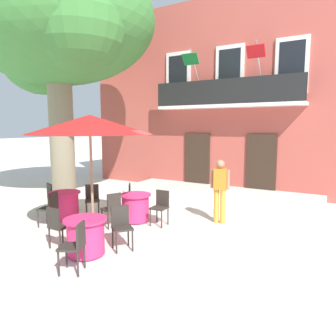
% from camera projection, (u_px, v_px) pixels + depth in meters
% --- Properties ---
extents(ground_plane, '(120.00, 120.00, 0.00)m').
position_uv_depth(ground_plane, '(139.00, 222.00, 8.45)').
color(ground_plane, silver).
extents(building_facade, '(13.00, 5.09, 7.50)m').
position_uv_depth(building_facade, '(244.00, 100.00, 13.58)').
color(building_facade, '#B24C42').
rests_on(building_facade, ground).
extents(entrance_step_platform, '(7.09, 2.06, 0.25)m').
position_uv_depth(entrance_step_platform, '(218.00, 194.00, 11.48)').
color(entrance_step_platform, silver).
rests_on(entrance_step_platform, ground).
extents(plane_tree, '(6.92, 6.08, 8.04)m').
position_uv_depth(plane_tree, '(56.00, 29.00, 10.49)').
color(plane_tree, '#7F755B').
rests_on(plane_tree, ground).
extents(cafe_table_near_tree, '(0.86, 0.86, 0.76)m').
position_uv_depth(cafe_table_near_tree, '(135.00, 207.00, 8.50)').
color(cafe_table_near_tree, '#E52D66').
rests_on(cafe_table_near_tree, ground).
extents(cafe_chair_near_tree_0, '(0.52, 0.52, 0.91)m').
position_uv_depth(cafe_chair_near_tree_0, '(112.00, 207.00, 7.96)').
color(cafe_chair_near_tree_0, '#2D2823').
rests_on(cafe_chair_near_tree_0, ground).
extents(cafe_chair_near_tree_1, '(0.41, 0.41, 0.91)m').
position_uv_depth(cafe_chair_near_tree_1, '(161.00, 205.00, 8.19)').
color(cafe_chair_near_tree_1, '#2D2823').
rests_on(cafe_chair_near_tree_1, ground).
extents(cafe_chair_near_tree_2, '(0.56, 0.56, 0.91)m').
position_uv_depth(cafe_chair_near_tree_2, '(133.00, 196.00, 9.22)').
color(cafe_chair_near_tree_2, '#2D2823').
rests_on(cafe_chair_near_tree_2, ground).
extents(cafe_table_middle, '(0.86, 0.86, 0.76)m').
position_uv_depth(cafe_table_middle, '(65.00, 205.00, 8.78)').
color(cafe_table_middle, '#E52D66').
rests_on(cafe_table_middle, ground).
extents(cafe_chair_middle_0, '(0.52, 0.52, 0.91)m').
position_uv_depth(cafe_chair_middle_0, '(53.00, 196.00, 9.30)').
color(cafe_chair_middle_0, '#2D2823').
rests_on(cafe_chair_middle_0, ground).
extents(cafe_chair_middle_1, '(0.48, 0.48, 0.91)m').
position_uv_depth(cafe_chair_middle_1, '(50.00, 207.00, 8.03)').
color(cafe_chair_middle_1, '#2D2823').
rests_on(cafe_chair_middle_1, ground).
extents(cafe_chair_middle_2, '(0.57, 0.57, 0.91)m').
position_uv_depth(cafe_chair_middle_2, '(92.00, 198.00, 9.01)').
color(cafe_chair_middle_2, '#2D2823').
rests_on(cafe_chair_middle_2, ground).
extents(cafe_table_front, '(0.86, 0.86, 0.76)m').
position_uv_depth(cafe_table_front, '(86.00, 236.00, 6.25)').
color(cafe_table_front, '#E52D66').
rests_on(cafe_table_front, ground).
extents(cafe_chair_front_0, '(0.41, 0.41, 0.91)m').
position_uv_depth(cafe_chair_front_0, '(58.00, 224.00, 6.57)').
color(cafe_chair_front_0, '#2D2823').
rests_on(cafe_chair_front_0, ground).
extents(cafe_chair_front_1, '(0.53, 0.53, 0.91)m').
position_uv_depth(cafe_chair_front_1, '(75.00, 244.00, 5.49)').
color(cafe_chair_front_1, '#2D2823').
rests_on(cafe_chair_front_1, ground).
extents(cafe_chair_front_2, '(0.56, 0.56, 0.91)m').
position_uv_depth(cafe_chair_front_2, '(121.00, 224.00, 6.58)').
color(cafe_chair_front_2, '#2D2823').
rests_on(cafe_chair_front_2, ground).
extents(cafe_umbrella, '(2.90, 2.90, 2.85)m').
position_uv_depth(cafe_umbrella, '(90.00, 125.00, 7.17)').
color(cafe_umbrella, '#997A56').
rests_on(cafe_umbrella, ground).
extents(pedestrian_near_entrance, '(0.53, 0.32, 1.71)m').
position_uv_depth(pedestrian_near_entrance, '(220.00, 188.00, 8.29)').
color(pedestrian_near_entrance, gold).
rests_on(pedestrian_near_entrance, ground).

